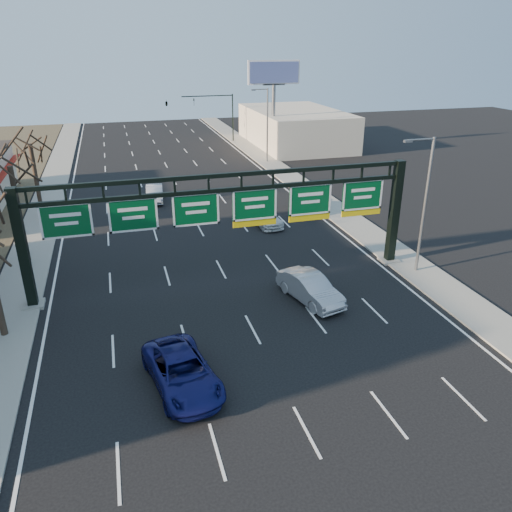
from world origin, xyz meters
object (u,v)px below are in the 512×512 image
object	(u,v)px
car_blue_suv	(182,372)
car_white_wagon	(264,217)
car_silver_sedan	(310,288)
sign_gantry	(228,214)

from	to	relation	value
car_blue_suv	car_white_wagon	distance (m)	21.90
car_silver_sedan	car_white_wagon	bearing A→B (deg)	69.93
car_blue_suv	car_white_wagon	size ratio (longest dim) A/B	1.21
sign_gantry	car_blue_suv	size ratio (longest dim) A/B	4.43
sign_gantry	car_blue_suv	bearing A→B (deg)	-114.74
car_silver_sedan	sign_gantry	bearing A→B (deg)	122.16
car_blue_suv	car_silver_sedan	distance (m)	10.41
car_silver_sedan	car_white_wagon	xyz separation A→B (m)	(1.30, 13.60, -0.15)
sign_gantry	car_silver_sedan	bearing A→B (deg)	-43.24
car_blue_suv	sign_gantry	bearing A→B (deg)	55.43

